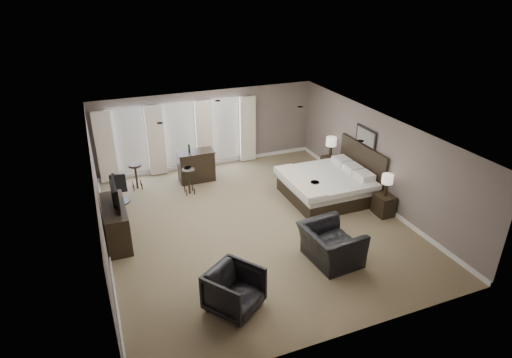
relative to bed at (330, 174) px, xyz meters
name	(u,v)px	position (x,y,z in m)	size (l,w,h in m)	color
room	(255,179)	(-2.58, -0.59, 0.55)	(7.60, 8.60, 2.64)	#74664A
window_bay	(180,137)	(-3.58, 3.52, 0.45)	(5.25, 0.20, 2.30)	silver
bed	(330,174)	(0.00, 0.00, 0.00)	(2.36, 2.26, 1.50)	silver
nightstand_near	(384,205)	(0.89, -1.45, -0.46)	(0.44, 0.54, 0.58)	black
nightstand_far	(329,166)	(0.89, 1.45, -0.47)	(0.43, 0.52, 0.57)	black
lamp_near	(387,185)	(0.89, -1.45, 0.14)	(0.30, 0.30, 0.62)	beige
lamp_far	(331,148)	(0.89, 1.45, 0.17)	(0.34, 0.34, 0.70)	beige
wall_art	(366,137)	(1.12, 0.00, 1.00)	(0.04, 0.96, 0.56)	slate
dresser	(116,223)	(-6.03, -0.07, -0.26)	(0.54, 1.68, 0.98)	black
tv	(113,203)	(-6.03, -0.07, 0.30)	(1.07, 0.62, 0.14)	black
armchair_near	(331,239)	(-1.56, -2.74, -0.18)	(1.31, 0.85, 1.14)	black
armchair_far	(234,288)	(-4.12, -3.42, -0.26)	(0.95, 0.89, 0.97)	black
bar_counter	(196,166)	(-3.33, 2.57, -0.25)	(1.15, 0.60, 1.00)	black
bar_stool_left	(136,177)	(-5.19, 2.68, -0.34)	(0.39, 0.39, 0.82)	black
bar_stool_right	(189,181)	(-3.77, 1.76, -0.35)	(0.38, 0.38, 0.80)	black
desk_chair	(119,187)	(-5.76, 1.94, -0.25)	(0.51, 0.51, 0.99)	black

